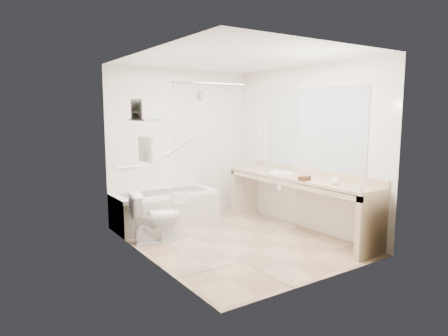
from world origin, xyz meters
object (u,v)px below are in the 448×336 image
toilet (156,217)px  amenity_basket (304,178)px  bathtub (165,209)px  water_bottle_left (266,166)px  vanity_counter (297,190)px

toilet → amenity_basket: 2.15m
bathtub → water_bottle_left: water_bottle_left is taller
vanity_counter → water_bottle_left: water_bottle_left is taller
bathtub → water_bottle_left: size_ratio=9.63×
vanity_counter → amenity_basket: (-0.18, -0.32, 0.24)m
bathtub → vanity_counter: size_ratio=0.59×
amenity_basket → water_bottle_left: bearing=83.6°
bathtub → amenity_basket: 2.26m
amenity_basket → toilet: bearing=149.4°
toilet → amenity_basket: (1.79, -1.06, 0.53)m
bathtub → toilet: 0.79m
bathtub → water_bottle_left: (1.45, -0.73, 0.65)m
toilet → amenity_basket: size_ratio=4.28×
bathtub → vanity_counter: bearing=-42.4°
vanity_counter → amenity_basket: 0.44m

